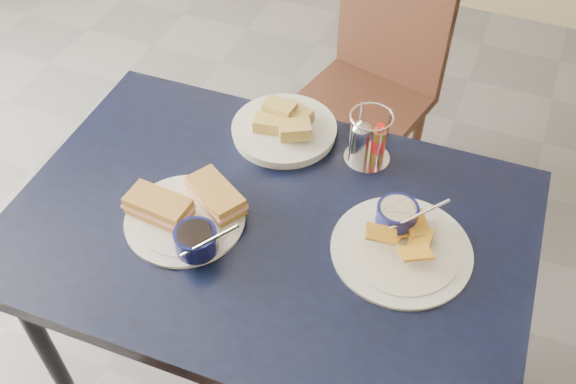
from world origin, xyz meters
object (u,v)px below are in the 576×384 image
at_px(chair_far, 370,74).
at_px(condiment_caddy, 367,140).
at_px(dining_table, 269,243).
at_px(bread_basket, 284,127).
at_px(plantain_plate, 400,237).
at_px(sandwich_plate, 188,214).

bearing_deg(chair_far, condiment_caddy, -75.82).
relative_size(dining_table, chair_far, 1.35).
xyz_separation_m(bread_basket, condiment_caddy, (0.21, -0.01, 0.04)).
bearing_deg(dining_table, chair_far, 92.16).
xyz_separation_m(plantain_plate, bread_basket, (-0.36, 0.23, 0.00)).
height_order(plantain_plate, condiment_caddy, condiment_caddy).
distance_m(chair_far, sandwich_plate, 1.05).
height_order(chair_far, bread_basket, chair_far).
relative_size(sandwich_plate, bread_basket, 1.16).
height_order(chair_far, condiment_caddy, condiment_caddy).
bearing_deg(sandwich_plate, plantain_plate, 14.93).
relative_size(dining_table, plantain_plate, 3.88).
bearing_deg(dining_table, condiment_caddy, 63.99).
bearing_deg(bread_basket, dining_table, -74.55).
distance_m(dining_table, condiment_caddy, 0.33).
bearing_deg(condiment_caddy, dining_table, -116.01).
bearing_deg(dining_table, plantain_plate, 11.00).
distance_m(dining_table, sandwich_plate, 0.20).
bearing_deg(chair_far, dining_table, -87.84).
distance_m(plantain_plate, condiment_caddy, 0.27).
distance_m(chair_far, condiment_caddy, 0.76).
relative_size(bread_basket, condiment_caddy, 1.88).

